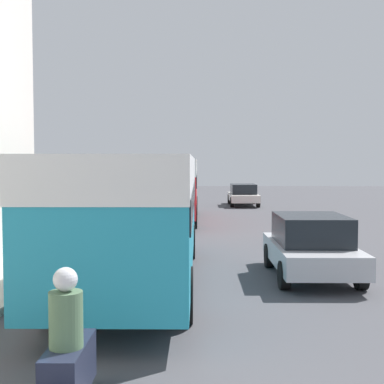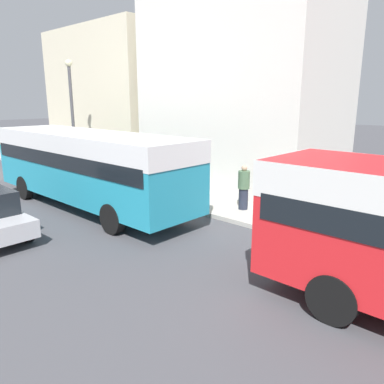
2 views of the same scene
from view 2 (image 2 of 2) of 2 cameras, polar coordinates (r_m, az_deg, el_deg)
The scene contains 7 objects.
sidewalk at distance 24.93m, azimuth -20.22°, elevation 3.62°, with size 2.20×120.00×0.15m.
building_corner at distance 25.09m, azimuth -10.19°, elevation 13.66°, with size 6.09×8.78×8.28m.
building_midblock at distance 18.29m, azimuth 7.79°, elevation 17.72°, with size 5.45×8.70×10.84m.
bus_lead at distance 15.06m, azimuth -15.66°, elevation 4.82°, with size 2.66×10.27×2.95m.
motorcycle_behind_lead at distance 21.30m, azimuth -25.27°, elevation 3.17°, with size 0.38×2.24×1.73m.
pedestrian_near_curb at distance 14.06m, azimuth 7.88°, elevation 0.73°, with size 0.44×0.44×1.68m.
lamp_post at distance 20.76m, azimuth -17.81°, elevation 11.98°, with size 0.36×0.36×5.98m.
Camera 2 is at (5.96, 21.96, 4.19)m, focal length 35.00 mm.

